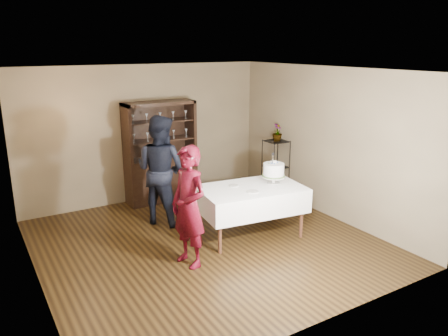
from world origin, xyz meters
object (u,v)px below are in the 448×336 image
(potted_plant, at_px, (277,132))
(man, at_px, (160,170))
(plant_etagere, at_px, (275,166))
(cake, at_px, (274,171))
(cake_table, at_px, (251,199))
(woman, at_px, (189,207))
(china_hutch, at_px, (161,168))

(potted_plant, bearing_deg, man, 179.97)
(plant_etagere, distance_m, cake, 1.77)
(cake_table, distance_m, potted_plant, 2.14)
(cake_table, bearing_deg, plant_etagere, 41.00)
(woman, xyz_separation_m, cake, (1.74, 0.34, 0.18))
(woman, bearing_deg, cake, 88.40)
(china_hutch, relative_size, cake, 3.75)
(woman, height_order, potted_plant, woman)
(plant_etagere, bearing_deg, man, -179.69)
(plant_etagere, bearing_deg, woman, -149.24)
(plant_etagere, height_order, woman, woman)
(man, bearing_deg, woman, 136.63)
(china_hutch, distance_m, cake, 2.62)
(plant_etagere, height_order, man, man)
(woman, relative_size, potted_plant, 4.96)
(plant_etagere, bearing_deg, potted_plant, -71.23)
(man, height_order, cake, man)
(plant_etagere, distance_m, man, 2.55)
(cake, bearing_deg, man, 137.63)
(cake, distance_m, potted_plant, 1.74)
(woman, height_order, man, man)
(cake_table, bearing_deg, potted_plant, 40.58)
(woman, relative_size, cake, 3.27)
(china_hutch, distance_m, woman, 2.84)
(plant_etagere, relative_size, woman, 0.69)
(plant_etagere, height_order, cake_table, plant_etagere)
(woman, xyz_separation_m, man, (0.29, 1.67, 0.09))
(woman, relative_size, man, 0.91)
(plant_etagere, height_order, potted_plant, potted_plant)
(woman, distance_m, man, 1.69)
(china_hutch, height_order, man, china_hutch)
(cake_table, height_order, potted_plant, potted_plant)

